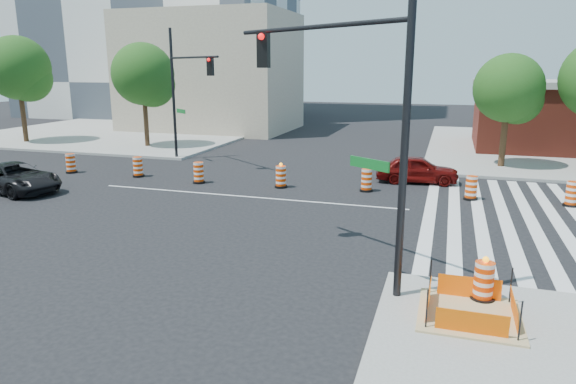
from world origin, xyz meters
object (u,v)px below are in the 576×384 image
red_coupe (417,169)px  signal_pole_se (351,87)px  dark_suv (15,177)px  signal_pole_nw (184,82)px

red_coupe → signal_pole_se: signal_pole_se is taller
dark_suv → signal_pole_nw: 10.39m
red_coupe → signal_pole_se: (-1.03, -12.57, 4.37)m
red_coupe → signal_pole_nw: bearing=78.2°
dark_suv → signal_pole_nw: bearing=-11.6°
dark_suv → signal_pole_se: size_ratio=0.57×
red_coupe → signal_pole_se: bearing=169.4°
signal_pole_nw → dark_suv: bearing=-78.3°
red_coupe → signal_pole_se: 13.35m
red_coupe → dark_suv: size_ratio=0.83×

